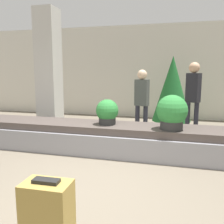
# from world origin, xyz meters

# --- Properties ---
(ground_plane) EXTENTS (18.00, 18.00, 0.00)m
(ground_plane) POSITION_xyz_m (0.00, 0.00, 0.00)
(ground_plane) COLOR #6B6051
(back_wall) EXTENTS (18.00, 0.06, 3.20)m
(back_wall) POSITION_xyz_m (0.00, 5.83, 1.60)
(back_wall) COLOR beige
(back_wall) RESTS_ON ground_plane
(carousel) EXTENTS (7.87, 0.99, 0.57)m
(carousel) POSITION_xyz_m (0.00, 1.75, 0.27)
(carousel) COLOR gray
(carousel) RESTS_ON ground_plane
(pillar) EXTENTS (0.53, 0.53, 3.20)m
(pillar) POSITION_xyz_m (-2.03, 2.95, 1.60)
(pillar) COLOR beige
(pillar) RESTS_ON ground_plane
(suitcase_1) EXTENTS (0.40, 0.27, 0.76)m
(suitcase_1) POSITION_xyz_m (0.27, -1.29, 0.37)
(suitcase_1) COLOR #A3843D
(suitcase_1) RESTS_ON ground_plane
(potted_plant_0) EXTENTS (0.56, 0.56, 0.63)m
(potted_plant_0) POSITION_xyz_m (1.16, 1.61, 0.88)
(potted_plant_0) COLOR #2D2D2D
(potted_plant_0) RESTS_ON carousel
(potted_plant_1) EXTENTS (0.45, 0.45, 0.50)m
(potted_plant_1) POSITION_xyz_m (-0.10, 1.74, 0.81)
(potted_plant_1) COLOR #2D2D2D
(potted_plant_1) RESTS_ON carousel
(traveler_1) EXTENTS (0.37, 0.33, 1.83)m
(traveler_1) POSITION_xyz_m (1.60, 3.33, 1.12)
(traveler_1) COLOR #282833
(traveler_1) RESTS_ON ground_plane
(traveler_2) EXTENTS (0.36, 0.26, 1.66)m
(traveler_2) POSITION_xyz_m (0.41, 3.02, 0.99)
(traveler_2) COLOR #282833
(traveler_2) RESTS_ON ground_plane
(decorated_tree) EXTENTS (1.12, 1.12, 2.06)m
(decorated_tree) POSITION_xyz_m (1.08, 4.47, 1.12)
(decorated_tree) COLOR #4C331E
(decorated_tree) RESTS_ON ground_plane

